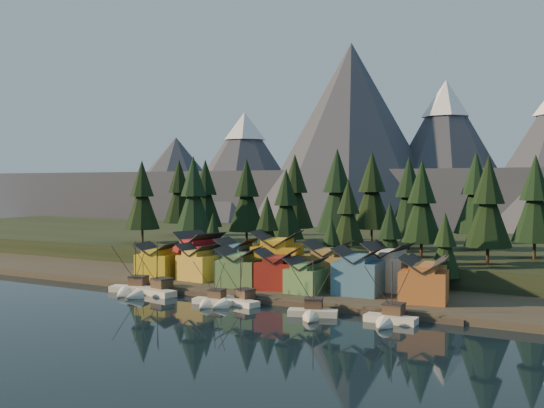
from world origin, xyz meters
The scene contains 44 objects.
ground centered at (0.00, 0.00, 0.00)m, with size 500.00×500.00×0.00m, color black.
shore_strip centered at (0.00, 40.00, 0.75)m, with size 400.00×50.00×1.50m, color #383429.
hillside centered at (0.00, 90.00, 3.00)m, with size 420.00×100.00×6.00m, color black.
dock centered at (0.00, 16.50, 0.50)m, with size 80.00×4.00×1.00m, color #3F372D.
mountain_ridge centered at (-4.20, 213.59, 26.06)m, with size 560.00×190.00×90.00m.
boat_0 centered at (-29.88, 11.28, 2.30)m, with size 11.62×12.17×12.39m.
boat_1 centered at (-24.27, 10.82, 2.42)m, with size 11.43×12.05×12.77m.
boat_2 centered at (-7.28, 9.02, 1.96)m, with size 8.83×9.42×10.20m.
boat_3 centered at (-3.13, 10.86, 2.05)m, with size 10.22×10.65×10.98m.
boat_4 centered at (14.76, 8.66, 2.16)m, with size 9.63×10.15×11.14m.
boat_6 centered at (28.41, 10.29, 2.33)m, with size 9.19×10.02×11.73m.
house_front_0 centered at (-33.03, 23.62, 5.81)m, with size 9.44×9.07×8.20m.
house_front_1 centered at (-22.17, 25.58, 5.90)m, with size 8.67×8.37×8.38m.
house_front_2 centered at (-9.83, 23.33, 5.90)m, with size 10.25×10.30×8.37m.
house_front_3 centered at (-0.58, 23.88, 5.88)m, with size 9.66×9.36×8.33m.
house_front_4 centered at (6.69, 22.79, 5.26)m, with size 7.04×7.59×7.15m.
house_front_5 centered at (16.89, 26.02, 6.49)m, with size 9.45×8.68×9.49m.
house_front_6 centered at (30.64, 24.49, 6.02)m, with size 9.58×9.17×8.59m.
house_back_0 centered at (-26.77, 32.17, 7.00)m, with size 11.60×11.33×10.47m.
house_back_1 centered at (-15.83, 32.04, 6.43)m, with size 9.28×9.37×9.39m.
house_back_2 centered at (-6.26, 34.63, 7.45)m, with size 12.68×12.04×11.33m.
house_back_3 centered at (7.14, 33.11, 6.60)m, with size 10.19×9.23×9.71m.
house_back_4 centered at (20.42, 34.48, 6.69)m, with size 9.86×9.53×9.88m.
house_back_5 centered at (29.30, 32.32, 5.69)m, with size 8.09×8.16×7.98m.
tree_hill_0 centered at (-62.00, 52.00, 19.62)m, with size 10.70×10.70×24.91m.
tree_hill_1 centered at (-50.00, 68.00, 19.95)m, with size 10.95×10.95×25.51m.
tree_hill_2 centered at (-40.00, 48.00, 19.99)m, with size 10.99×10.99×25.60m.
tree_hill_3 centered at (-30.00, 60.00, 19.74)m, with size 10.79×10.79×25.14m.
tree_hill_4 centered at (-22.00, 75.00, 20.68)m, with size 11.53×11.53×26.85m.
tree_hill_5 centered at (-12.00, 50.00, 17.90)m, with size 9.35×9.35×21.78m.
tree_hill_6 centered at (-4.00, 65.00, 21.06)m, with size 11.83×11.83×27.55m.
tree_hill_7 centered at (6.00, 48.00, 16.36)m, with size 8.14×8.14×18.97m.
tree_hill_8 centered at (14.00, 72.00, 19.84)m, with size 10.87×10.87×25.32m.
tree_hill_9 centered at (22.00, 55.00, 18.87)m, with size 10.11×10.11×23.55m.
tree_hill_10 centered at (30.00, 80.00, 20.56)m, with size 11.43×11.43×26.64m.
tree_hill_11 centered at (38.00, 50.00, 19.17)m, with size 10.34×10.34×24.09m.
tree_hill_12 centered at (46.00, 66.00, 19.59)m, with size 10.67×10.67×24.85m.
tree_hill_15 centered at (0.00, 82.00, 21.00)m, with size 11.78×11.78×27.45m.
tree_hill_16 centered at (-68.00, 78.00, 20.35)m, with size 11.26×11.26×26.24m.
tree_shore_0 centered at (-28.00, 40.00, 9.62)m, with size 6.39×6.39×14.88m.
tree_shore_1 centered at (-12.00, 40.00, 12.13)m, with size 8.35×8.35×19.45m.
tree_shore_2 centered at (5.00, 40.00, 9.49)m, with size 6.28×6.28×14.64m.
tree_shore_3 centered at (19.00, 40.00, 11.53)m, with size 7.89×7.89×18.37m.
tree_shore_4 centered at (31.00, 40.00, 10.48)m, with size 7.06×7.06×16.44m.
Camera 1 is at (60.24, -89.09, 24.06)m, focal length 40.00 mm.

